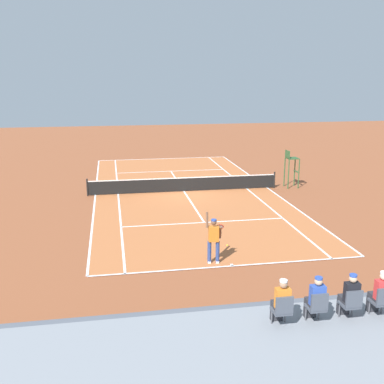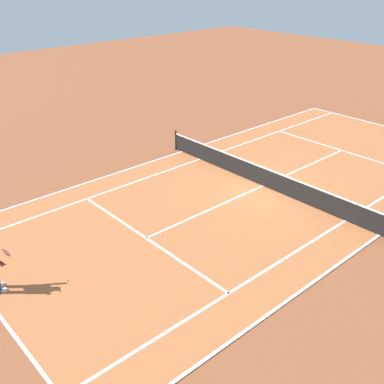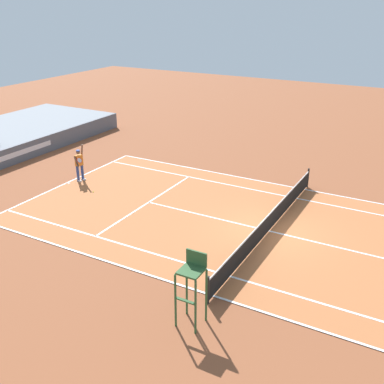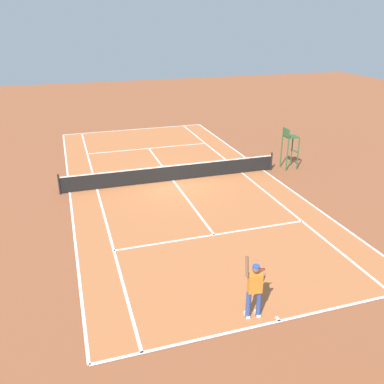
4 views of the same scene
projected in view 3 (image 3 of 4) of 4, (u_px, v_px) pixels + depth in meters
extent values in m
plane|color=brown|center=(269.00, 231.00, 20.25)|extent=(80.00, 80.00, 0.00)
cube|color=#B76638|center=(269.00, 231.00, 20.25)|extent=(10.98, 23.78, 0.02)
cube|color=white|center=(67.00, 183.00, 25.55)|extent=(10.98, 0.10, 0.01)
cube|color=white|center=(214.00, 296.00, 15.82)|extent=(0.10, 23.78, 0.01)
cube|color=white|center=(305.00, 189.00, 24.67)|extent=(0.10, 23.78, 0.01)
cube|color=white|center=(230.00, 276.00, 16.93)|extent=(0.10, 23.78, 0.01)
cube|color=white|center=(297.00, 198.00, 23.55)|extent=(0.10, 23.78, 0.01)
cube|color=white|center=(149.00, 202.00, 23.10)|extent=(8.22, 0.10, 0.01)
cube|color=white|center=(269.00, 231.00, 20.24)|extent=(0.10, 12.80, 0.01)
cube|color=white|center=(68.00, 183.00, 25.51)|extent=(0.10, 0.20, 0.01)
cylinder|color=black|center=(208.00, 290.00, 15.26)|extent=(0.10, 0.10, 1.07)
cylinder|color=black|center=(308.00, 178.00, 24.83)|extent=(0.10, 0.10, 1.07)
cube|color=black|center=(270.00, 222.00, 20.06)|extent=(11.78, 0.02, 0.84)
cube|color=white|center=(270.00, 213.00, 19.90)|extent=(11.78, 0.03, 0.06)
cube|color=#565B66|center=(2.00, 159.00, 27.63)|extent=(22.10, 0.24, 1.14)
cube|color=silver|center=(3.00, 159.00, 27.55)|extent=(7.73, 0.01, 0.32)
cylinder|color=navy|center=(82.00, 172.00, 25.85)|extent=(0.15, 0.15, 0.92)
cylinder|color=navy|center=(78.00, 174.00, 25.61)|extent=(0.15, 0.15, 0.92)
cube|color=white|center=(84.00, 179.00, 25.97)|extent=(0.16, 0.29, 0.10)
cube|color=white|center=(79.00, 181.00, 25.74)|extent=(0.16, 0.29, 0.10)
cube|color=orange|center=(79.00, 160.00, 25.43)|extent=(0.43, 0.29, 0.60)
sphere|color=brown|center=(78.00, 152.00, 25.25)|extent=(0.22, 0.22, 0.22)
cylinder|color=#2D4CA8|center=(78.00, 151.00, 25.21)|extent=(0.21, 0.21, 0.06)
cylinder|color=brown|center=(82.00, 150.00, 25.39)|extent=(0.12, 0.22, 0.61)
cylinder|color=brown|center=(76.00, 161.00, 25.18)|extent=(0.14, 0.34, 0.56)
cylinder|color=black|center=(77.00, 164.00, 25.13)|extent=(0.06, 0.19, 0.25)
torus|color=red|center=(79.00, 160.00, 24.95)|extent=(0.33, 0.24, 0.26)
cylinder|color=silver|center=(79.00, 160.00, 24.95)|extent=(0.29, 0.20, 0.22)
sphere|color=#D1E533|center=(93.00, 192.00, 24.30)|extent=(0.07, 0.07, 0.07)
cylinder|color=#2D562D|center=(195.00, 308.00, 13.72)|extent=(0.07, 0.07, 1.90)
cylinder|color=#2D562D|center=(175.00, 301.00, 14.03)|extent=(0.07, 0.07, 1.90)
cylinder|color=#2D562D|center=(206.00, 295.00, 14.28)|extent=(0.07, 0.07, 1.90)
cylinder|color=#2D562D|center=(187.00, 289.00, 14.60)|extent=(0.07, 0.07, 1.90)
cube|color=#2D562D|center=(191.00, 271.00, 13.78)|extent=(0.70, 0.70, 0.06)
cube|color=#2D562D|center=(197.00, 258.00, 13.95)|extent=(0.06, 0.70, 0.48)
cube|color=#2D562D|center=(186.00, 301.00, 13.87)|extent=(0.10, 0.70, 0.04)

